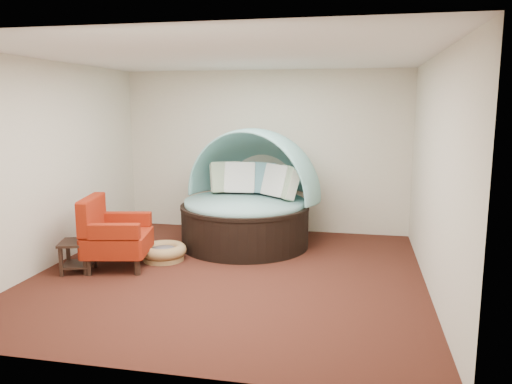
% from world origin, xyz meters
% --- Properties ---
extents(floor, '(5.00, 5.00, 0.00)m').
position_xyz_m(floor, '(0.00, 0.00, 0.00)').
color(floor, '#481E14').
rests_on(floor, ground).
extents(wall_back, '(5.00, 0.00, 5.00)m').
position_xyz_m(wall_back, '(0.00, 2.50, 1.40)').
color(wall_back, beige).
rests_on(wall_back, floor).
extents(wall_front, '(5.00, 0.00, 5.00)m').
position_xyz_m(wall_front, '(0.00, -2.50, 1.40)').
color(wall_front, beige).
rests_on(wall_front, floor).
extents(wall_left, '(0.00, 5.00, 5.00)m').
position_xyz_m(wall_left, '(-2.50, 0.00, 1.40)').
color(wall_left, beige).
rests_on(wall_left, floor).
extents(wall_right, '(0.00, 5.00, 5.00)m').
position_xyz_m(wall_right, '(2.50, 0.00, 1.40)').
color(wall_right, beige).
rests_on(wall_right, floor).
extents(ceiling, '(5.00, 5.00, 0.00)m').
position_xyz_m(ceiling, '(0.00, 0.00, 2.80)').
color(ceiling, white).
rests_on(ceiling, wall_back).
extents(canopy_daybed, '(2.58, 2.54, 1.85)m').
position_xyz_m(canopy_daybed, '(-0.07, 1.52, 0.86)').
color(canopy_daybed, black).
rests_on(canopy_daybed, floor).
extents(pet_basket, '(0.70, 0.70, 0.23)m').
position_xyz_m(pet_basket, '(-1.09, 0.42, 0.12)').
color(pet_basket, olive).
rests_on(pet_basket, floor).
extents(red_armchair, '(0.99, 0.99, 0.98)m').
position_xyz_m(red_armchair, '(-1.64, -0.01, 0.45)').
color(red_armchair, black).
rests_on(red_armchair, floor).
extents(side_table, '(0.55, 0.55, 0.42)m').
position_xyz_m(side_table, '(-2.00, -0.30, 0.27)').
color(side_table, black).
rests_on(side_table, floor).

